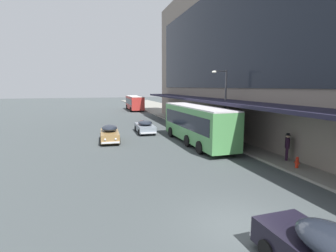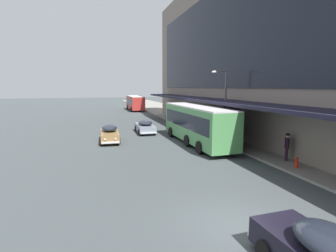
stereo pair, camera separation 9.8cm
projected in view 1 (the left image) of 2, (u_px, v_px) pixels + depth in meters
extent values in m
plane|color=#3E4547|center=(241.00, 226.00, 9.70)|extent=(240.00, 240.00, 0.00)
cube|color=#AC2E2A|center=(135.00, 103.00, 56.79)|extent=(2.69, 9.68, 2.64)
cube|color=black|center=(135.00, 101.00, 56.75)|extent=(2.72, 8.91, 1.16)
cube|color=silver|center=(134.00, 96.00, 56.59)|extent=(2.59, 9.68, 0.12)
cube|color=black|center=(131.00, 97.00, 61.26)|extent=(1.30, 0.07, 0.36)
cylinder|color=black|center=(127.00, 107.00, 59.73)|extent=(0.26, 1.00, 1.00)
cylinder|color=black|center=(138.00, 107.00, 60.44)|extent=(0.26, 1.00, 1.00)
cylinder|color=black|center=(131.00, 109.00, 53.77)|extent=(0.26, 1.00, 1.00)
cylinder|color=black|center=(143.00, 109.00, 54.48)|extent=(0.26, 1.00, 1.00)
cube|color=#4F9552|center=(197.00, 124.00, 23.39)|extent=(2.54, 11.08, 2.95)
cube|color=black|center=(197.00, 120.00, 23.34)|extent=(2.57, 10.19, 1.30)
cube|color=silver|center=(197.00, 107.00, 23.17)|extent=(2.44, 11.08, 0.12)
cube|color=black|center=(176.00, 106.00, 28.47)|extent=(1.22, 0.07, 0.36)
cylinder|color=black|center=(171.00, 132.00, 26.78)|extent=(0.26, 1.00, 1.00)
cylinder|color=black|center=(193.00, 131.00, 27.50)|extent=(0.26, 1.00, 1.00)
cylinder|color=black|center=(200.00, 147.00, 19.99)|extent=(0.26, 1.00, 1.00)
cylinder|color=black|center=(228.00, 145.00, 20.71)|extent=(0.26, 1.00, 1.00)
cylinder|color=black|center=(187.00, 141.00, 22.45)|extent=(0.26, 1.00, 1.00)
cylinder|color=black|center=(213.00, 139.00, 23.16)|extent=(0.26, 1.00, 1.00)
cube|color=olive|center=(110.00, 135.00, 24.37)|extent=(1.81, 4.26, 0.77)
ellipsoid|color=#1E232D|center=(109.00, 128.00, 24.47)|extent=(1.52, 2.37, 0.63)
cube|color=silver|center=(111.00, 143.00, 22.35)|extent=(1.53, 0.20, 0.14)
cube|color=silver|center=(109.00, 134.00, 26.46)|extent=(1.53, 0.20, 0.14)
sphere|color=silver|center=(116.00, 139.00, 22.44)|extent=(0.18, 0.18, 0.18)
sphere|color=silver|center=(105.00, 140.00, 22.23)|extent=(0.18, 0.18, 0.18)
cylinder|color=black|center=(119.00, 141.00, 23.36)|extent=(0.17, 0.65, 0.64)
cylinder|color=black|center=(101.00, 142.00, 22.98)|extent=(0.17, 0.65, 0.64)
cylinder|color=black|center=(118.00, 136.00, 25.85)|extent=(0.17, 0.65, 0.64)
cylinder|color=black|center=(101.00, 136.00, 25.47)|extent=(0.17, 0.65, 0.64)
cube|color=silver|center=(271.00, 230.00, 8.72)|extent=(1.61, 0.15, 0.14)
sphere|color=silver|center=(261.00, 224.00, 8.50)|extent=(0.18, 0.18, 0.18)
sphere|color=silver|center=(284.00, 220.00, 8.79)|extent=(0.18, 0.18, 0.18)
cylinder|color=black|center=(266.00, 251.00, 7.69)|extent=(0.15, 0.64, 0.64)
cylinder|color=black|center=(312.00, 241.00, 8.21)|extent=(0.15, 0.64, 0.64)
cube|color=gray|center=(145.00, 128.00, 29.16)|extent=(1.91, 4.47, 0.70)
ellipsoid|color=#1E232D|center=(145.00, 123.00, 28.86)|extent=(1.63, 2.48, 0.53)
cube|color=silver|center=(142.00, 127.00, 31.34)|extent=(1.66, 0.18, 0.14)
cube|color=silver|center=(148.00, 133.00, 27.03)|extent=(1.66, 0.18, 0.14)
sphere|color=silver|center=(138.00, 125.00, 31.16)|extent=(0.18, 0.18, 0.18)
sphere|color=silver|center=(146.00, 124.00, 31.40)|extent=(0.18, 0.18, 0.18)
cylinder|color=black|center=(135.00, 128.00, 30.29)|extent=(0.16, 0.64, 0.64)
cylinder|color=black|center=(150.00, 128.00, 30.72)|extent=(0.16, 0.64, 0.64)
cylinder|color=black|center=(139.00, 132.00, 27.67)|extent=(0.16, 0.64, 0.64)
cylinder|color=black|center=(155.00, 132.00, 28.11)|extent=(0.16, 0.64, 0.64)
cylinder|color=black|center=(286.00, 154.00, 17.81)|extent=(0.16, 0.16, 0.85)
cylinder|color=black|center=(287.00, 154.00, 17.65)|extent=(0.16, 0.16, 0.85)
cube|color=black|center=(287.00, 143.00, 17.62)|extent=(0.41, 0.47, 0.70)
cylinder|color=black|center=(287.00, 142.00, 17.86)|extent=(0.10, 0.10, 0.63)
cylinder|color=black|center=(288.00, 143.00, 17.36)|extent=(0.10, 0.10, 0.63)
sphere|color=tan|center=(288.00, 136.00, 17.55)|extent=(0.22, 0.22, 0.22)
cylinder|color=black|center=(288.00, 135.00, 17.54)|extent=(0.33, 0.33, 0.02)
cylinder|color=black|center=(288.00, 134.00, 17.53)|extent=(0.21, 0.21, 0.12)
cylinder|color=#4C4C51|center=(225.00, 106.00, 23.83)|extent=(0.16, 0.16, 6.42)
cylinder|color=#4C4C51|center=(220.00, 71.00, 23.20)|extent=(1.20, 0.10, 0.10)
ellipsoid|color=silver|center=(214.00, 72.00, 23.04)|extent=(0.44, 0.28, 0.20)
cylinder|color=red|center=(297.00, 163.00, 16.10)|extent=(0.20, 0.20, 0.55)
sphere|color=red|center=(297.00, 158.00, 16.05)|extent=(0.18, 0.18, 0.18)
cylinder|color=red|center=(295.00, 162.00, 16.24)|extent=(0.08, 0.10, 0.08)
cylinder|color=red|center=(299.00, 164.00, 15.95)|extent=(0.08, 0.10, 0.08)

